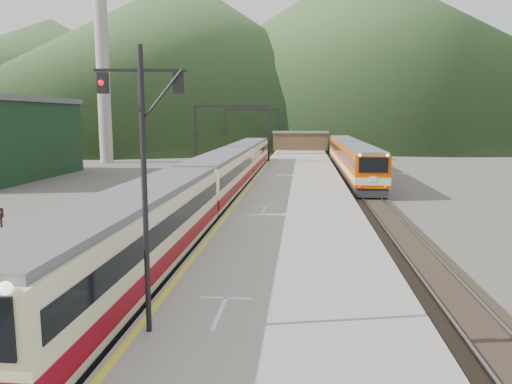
# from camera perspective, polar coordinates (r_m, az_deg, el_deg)

# --- Properties ---
(track_main) EXTENTS (2.60, 200.00, 0.23)m
(track_main) POSITION_cam_1_polar(r_m,az_deg,el_deg) (48.03, -1.94, 0.89)
(track_main) COLOR black
(track_main) RESTS_ON ground
(track_far) EXTENTS (2.60, 200.00, 0.23)m
(track_far) POSITION_cam_1_polar(r_m,az_deg,el_deg) (48.91, -7.76, 0.95)
(track_far) COLOR black
(track_far) RESTS_ON ground
(track_second) EXTENTS (2.60, 200.00, 0.23)m
(track_second) POSITION_cam_1_polar(r_m,az_deg,el_deg) (47.95, 11.83, 0.70)
(track_second) COLOR black
(track_second) RESTS_ON ground
(platform) EXTENTS (8.00, 100.00, 1.00)m
(platform) POSITION_cam_1_polar(r_m,az_deg,el_deg) (45.60, 4.74, 1.00)
(platform) COLOR gray
(platform) RESTS_ON ground
(gantry_near) EXTENTS (9.55, 0.25, 8.00)m
(gantry_near) POSITION_cam_1_polar(r_m,az_deg,el_deg) (62.85, -2.81, 7.73)
(gantry_near) COLOR black
(gantry_near) RESTS_ON ground
(gantry_far) EXTENTS (9.55, 0.25, 8.00)m
(gantry_far) POSITION_cam_1_polar(r_m,az_deg,el_deg) (87.67, -0.47, 7.97)
(gantry_far) COLOR black
(gantry_far) RESTS_ON ground
(smokestack) EXTENTS (1.80, 1.80, 30.00)m
(smokestack) POSITION_cam_1_polar(r_m,az_deg,el_deg) (75.17, -17.17, 14.70)
(smokestack) COLOR #9E998E
(smokestack) RESTS_ON ground
(station_shed) EXTENTS (9.40, 4.40, 3.10)m
(station_shed) POSITION_cam_1_polar(r_m,az_deg,el_deg) (85.30, 5.08, 5.90)
(station_shed) COLOR #4F3824
(station_shed) RESTS_ON platform
(hill_a) EXTENTS (180.00, 180.00, 60.00)m
(hill_a) POSITION_cam_1_polar(r_m,az_deg,el_deg) (203.88, -7.99, 15.10)
(hill_a) COLOR #2C4C25
(hill_a) RESTS_ON ground
(hill_b) EXTENTS (220.00, 220.00, 75.00)m
(hill_b) POSITION_cam_1_polar(r_m,az_deg,el_deg) (240.42, 11.49, 15.80)
(hill_b) COLOR #2C4C25
(hill_b) RESTS_ON ground
(hill_d) EXTENTS (200.00, 200.00, 55.00)m
(hill_d) POSITION_cam_1_polar(r_m,az_deg,el_deg) (278.30, -22.11, 12.27)
(hill_d) COLOR #2C4C25
(hill_d) RESTS_ON ground
(main_train) EXTENTS (2.82, 57.97, 3.45)m
(main_train) POSITION_cam_1_polar(r_m,az_deg,el_deg) (37.50, -3.99, 1.62)
(main_train) COLOR beige
(main_train) RESTS_ON track_main
(second_train) EXTENTS (2.73, 37.20, 3.33)m
(second_train) POSITION_cam_1_polar(r_m,az_deg,el_deg) (57.94, 10.76, 3.87)
(second_train) COLOR #CE4800
(second_train) RESTS_ON track_second
(signal_mast) EXTENTS (2.19, 0.46, 7.17)m
(signal_mast) POSITION_cam_1_polar(r_m,az_deg,el_deg) (12.56, -12.72, 3.32)
(signal_mast) COLOR black
(signal_mast) RESTS_ON platform
(short_signal_a) EXTENTS (0.25, 0.21, 2.27)m
(short_signal_a) POSITION_cam_1_polar(r_m,az_deg,el_deg) (19.12, -22.42, -7.29)
(short_signal_a) COLOR black
(short_signal_a) RESTS_ON ground
(short_signal_b) EXTENTS (0.27, 0.24, 2.27)m
(short_signal_b) POSITION_cam_1_polar(r_m,az_deg,el_deg) (36.65, -8.92, 0.60)
(short_signal_b) COLOR black
(short_signal_b) RESTS_ON ground
(short_signal_c) EXTENTS (0.25, 0.21, 2.27)m
(short_signal_c) POSITION_cam_1_polar(r_m,az_deg,el_deg) (26.25, -27.08, -3.39)
(short_signal_c) COLOR black
(short_signal_c) RESTS_ON ground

